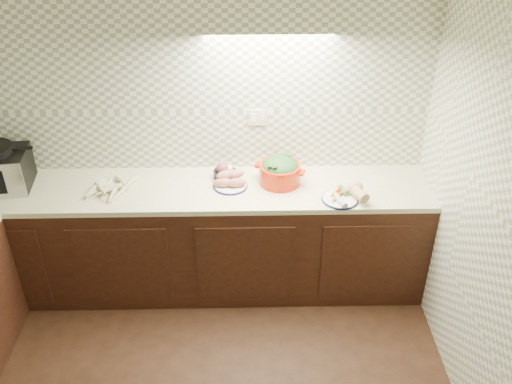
{
  "coord_description": "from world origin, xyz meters",
  "views": [
    {
      "loc": [
        0.45,
        -2.0,
        3.1
      ],
      "look_at": [
        0.53,
        1.25,
        1.02
      ],
      "focal_mm": 40.0,
      "sensor_mm": 36.0,
      "label": 1
    }
  ],
  "objects_px": {
    "dutch_oven": "(280,171)",
    "parsnip_pile": "(110,188)",
    "sweet_potato_plate": "(230,181)",
    "onion_bowl": "(225,172)",
    "veg_plate": "(348,192)"
  },
  "relations": [
    {
      "from": "parsnip_pile",
      "to": "onion_bowl",
      "type": "relative_size",
      "value": 1.92
    },
    {
      "from": "onion_bowl",
      "to": "veg_plate",
      "type": "xyz_separation_m",
      "value": [
        0.87,
        -0.29,
        -0.01
      ]
    },
    {
      "from": "parsnip_pile",
      "to": "veg_plate",
      "type": "bearing_deg",
      "value": -4.19
    },
    {
      "from": "sweet_potato_plate",
      "to": "onion_bowl",
      "type": "height_order",
      "value": "onion_bowl"
    },
    {
      "from": "dutch_oven",
      "to": "veg_plate",
      "type": "xyz_separation_m",
      "value": [
        0.46,
        -0.21,
        -0.06
      ]
    },
    {
      "from": "onion_bowl",
      "to": "veg_plate",
      "type": "distance_m",
      "value": 0.92
    },
    {
      "from": "sweet_potato_plate",
      "to": "dutch_oven",
      "type": "height_order",
      "value": "dutch_oven"
    },
    {
      "from": "onion_bowl",
      "to": "dutch_oven",
      "type": "xyz_separation_m",
      "value": [
        0.4,
        -0.07,
        0.05
      ]
    },
    {
      "from": "sweet_potato_plate",
      "to": "dutch_oven",
      "type": "distance_m",
      "value": 0.37
    },
    {
      "from": "parsnip_pile",
      "to": "veg_plate",
      "type": "xyz_separation_m",
      "value": [
        1.69,
        -0.12,
        0.02
      ]
    },
    {
      "from": "parsnip_pile",
      "to": "dutch_oven",
      "type": "relative_size",
      "value": 0.83
    },
    {
      "from": "sweet_potato_plate",
      "to": "dutch_oven",
      "type": "relative_size",
      "value": 0.64
    },
    {
      "from": "sweet_potato_plate",
      "to": "veg_plate",
      "type": "xyz_separation_m",
      "value": [
        0.83,
        -0.17,
        -0.0
      ]
    },
    {
      "from": "dutch_oven",
      "to": "parsnip_pile",
      "type": "bearing_deg",
      "value": -154.29
    },
    {
      "from": "parsnip_pile",
      "to": "sweet_potato_plate",
      "type": "xyz_separation_m",
      "value": [
        0.86,
        0.05,
        0.02
      ]
    }
  ]
}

